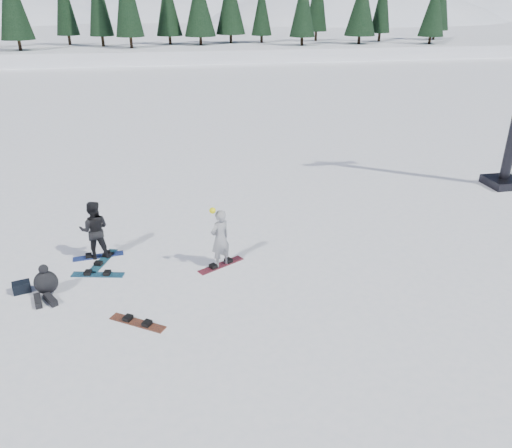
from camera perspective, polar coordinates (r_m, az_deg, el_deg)
The scene contains 11 objects.
ground at distance 14.22m, azimuth -5.55°, elevation -6.51°, with size 420.00×420.00×0.00m, color white.
alpine_backdrop at distance 202.74m, azimuth -14.16°, elevation 17.97°, with size 412.50×227.00×53.20m.
snowboarder_woman at distance 14.53m, azimuth -4.13°, elevation -1.64°, with size 0.78×0.71×1.94m.
snowboarder_man at distance 15.77m, azimuth -17.98°, elevation -0.64°, with size 0.89×0.69×1.83m, color black.
seated_rider at distance 14.52m, azimuth -22.90°, elevation -6.30°, with size 0.79×1.14×0.88m.
gear_bag at distance 15.01m, azimuth -25.22°, elevation -6.55°, with size 0.45×0.30×0.30m, color black.
snowboard_woman at distance 14.95m, azimuth -4.02°, elevation -4.71°, with size 1.50×0.28×0.03m, color maroon.
snowboard_man at distance 16.16m, azimuth -17.57°, elevation -3.52°, with size 1.50×0.28×0.03m, color #1C389C.
snowboard_loose_a at distance 15.85m, azimuth -17.09°, elevation -4.03°, with size 1.50×0.28×0.03m, color #186884.
snowboard_loose_c at distance 15.13m, azimuth -17.63°, elevation -5.54°, with size 1.50×0.28×0.03m, color #186086.
snowboard_loose_b at distance 12.82m, azimuth -13.38°, elevation -10.92°, with size 1.50×0.28×0.03m, color brown.
Camera 1 is at (-0.85, -12.15, 7.34)m, focal length 35.00 mm.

